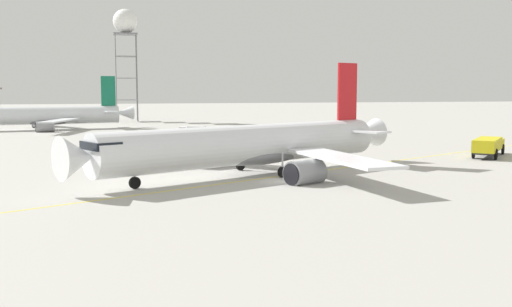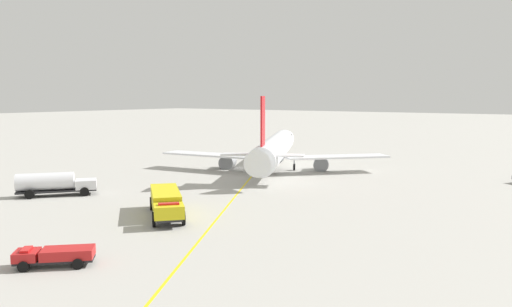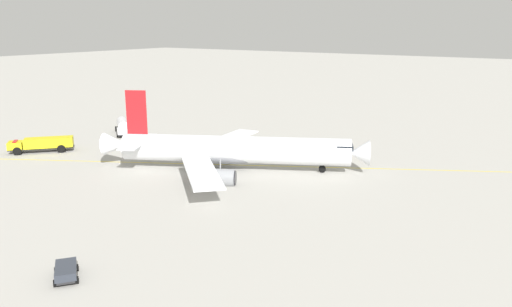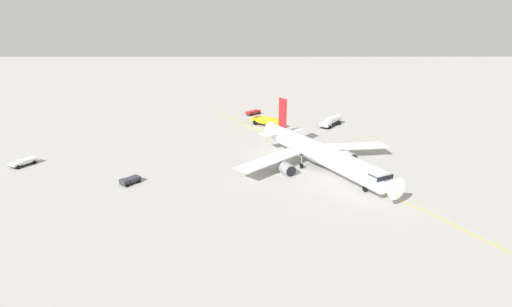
{
  "view_description": "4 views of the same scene",
  "coord_description": "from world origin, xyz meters",
  "px_view_note": "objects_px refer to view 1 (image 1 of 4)",
  "views": [
    {
      "loc": [
        56.06,
        -16.24,
        9.16
      ],
      "look_at": [
        -2.88,
        -2.58,
        2.55
      ],
      "focal_mm": 42.35,
      "sensor_mm": 36.0,
      "label": 1
    },
    {
      "loc": [
        -51.22,
        68.19,
        12.11
      ],
      "look_at": [
        -1.5,
        -2.97,
        2.27
      ],
      "focal_mm": 35.73,
      "sensor_mm": 36.0,
      "label": 2
    },
    {
      "loc": [
        -67.49,
        -48.04,
        21.95
      ],
      "look_at": [
        -2.37,
        -4.73,
        2.23
      ],
      "focal_mm": 36.19,
      "sensor_mm": 36.0,
      "label": 3
    },
    {
      "loc": [
        -19.0,
        -76.96,
        28.03
      ],
      "look_at": [
        -18.6,
        -2.86,
        3.23
      ],
      "focal_mm": 26.81,
      "sensor_mm": 36.0,
      "label": 4
    }
  ],
  "objects_px": {
    "airliner_main": "(252,146)",
    "fire_tender_truck": "(488,145)",
    "pushback_tug_truck": "(193,128)",
    "radar_tower": "(125,26)",
    "airliner_secondary": "(42,116)",
    "baggage_truck_truck": "(150,140)"
  },
  "relations": [
    {
      "from": "airliner_main",
      "to": "fire_tender_truck",
      "type": "xyz_separation_m",
      "value": [
        -9.36,
        34.48,
        -1.49
      ]
    },
    {
      "from": "fire_tender_truck",
      "to": "pushback_tug_truck",
      "type": "relative_size",
      "value": 1.76
    },
    {
      "from": "radar_tower",
      "to": "airliner_secondary",
      "type": "bearing_deg",
      "value": -31.6
    },
    {
      "from": "airliner_main",
      "to": "airliner_secondary",
      "type": "distance_m",
      "value": 82.76
    },
    {
      "from": "airliner_secondary",
      "to": "baggage_truck_truck",
      "type": "distance_m",
      "value": 45.88
    },
    {
      "from": "pushback_tug_truck",
      "to": "radar_tower",
      "type": "bearing_deg",
      "value": -46.6
    },
    {
      "from": "radar_tower",
      "to": "fire_tender_truck",
      "type": "bearing_deg",
      "value": 24.71
    },
    {
      "from": "airliner_secondary",
      "to": "airliner_main",
      "type": "bearing_deg",
      "value": 101.22
    },
    {
      "from": "fire_tender_truck",
      "to": "radar_tower",
      "type": "relative_size",
      "value": 0.32
    },
    {
      "from": "airliner_main",
      "to": "radar_tower",
      "type": "relative_size",
      "value": 1.27
    },
    {
      "from": "airliner_secondary",
      "to": "pushback_tug_truck",
      "type": "height_order",
      "value": "airliner_secondary"
    },
    {
      "from": "fire_tender_truck",
      "to": "airliner_main",
      "type": "bearing_deg",
      "value": 146.93
    },
    {
      "from": "airliner_main",
      "to": "radar_tower",
      "type": "bearing_deg",
      "value": -111.2
    },
    {
      "from": "radar_tower",
      "to": "baggage_truck_truck",
      "type": "bearing_deg",
      "value": 1.86
    },
    {
      "from": "airliner_secondary",
      "to": "pushback_tug_truck",
      "type": "relative_size",
      "value": 7.23
    },
    {
      "from": "airliner_main",
      "to": "baggage_truck_truck",
      "type": "distance_m",
      "value": 37.66
    },
    {
      "from": "airliner_main",
      "to": "airliner_secondary",
      "type": "bearing_deg",
      "value": -95.92
    },
    {
      "from": "baggage_truck_truck",
      "to": "pushback_tug_truck",
      "type": "height_order",
      "value": "pushback_tug_truck"
    },
    {
      "from": "fire_tender_truck",
      "to": "airliner_secondary",
      "type": "bearing_deg",
      "value": 85.13
    },
    {
      "from": "fire_tender_truck",
      "to": "pushback_tug_truck",
      "type": "xyz_separation_m",
      "value": [
        -52.7,
        -32.97,
        -0.73
      ]
    },
    {
      "from": "airliner_main",
      "to": "fire_tender_truck",
      "type": "height_order",
      "value": "airliner_main"
    },
    {
      "from": "airliner_secondary",
      "to": "baggage_truck_truck",
      "type": "height_order",
      "value": "airliner_secondary"
    }
  ]
}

